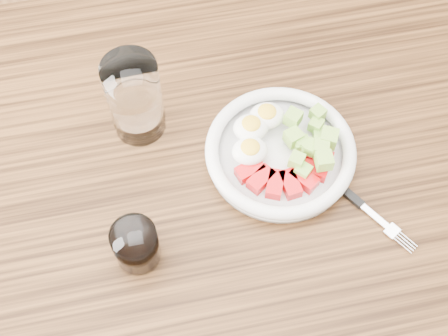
# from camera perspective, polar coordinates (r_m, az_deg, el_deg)

# --- Properties ---
(ground) EXTENTS (4.00, 4.00, 0.00)m
(ground) POSITION_cam_1_polar(r_m,az_deg,el_deg) (1.71, 0.41, -13.11)
(ground) COLOR brown
(ground) RESTS_ON ground
(dining_table) EXTENTS (1.50, 0.90, 0.77)m
(dining_table) POSITION_cam_1_polar(r_m,az_deg,el_deg) (1.07, 0.63, -3.68)
(dining_table) COLOR brown
(dining_table) RESTS_ON ground
(bowl) EXTENTS (0.24, 0.24, 0.06)m
(bowl) POSITION_cam_1_polar(r_m,az_deg,el_deg) (0.99, 5.16, 1.61)
(bowl) COLOR white
(bowl) RESTS_ON dining_table
(fork) EXTENTS (0.12, 0.17, 0.01)m
(fork) POSITION_cam_1_polar(r_m,az_deg,el_deg) (0.99, 11.62, -2.63)
(fork) COLOR black
(fork) RESTS_ON dining_table
(water_glass) EXTENTS (0.09, 0.09, 0.15)m
(water_glass) POSITION_cam_1_polar(r_m,az_deg,el_deg) (0.98, -8.17, 6.34)
(water_glass) COLOR white
(water_glass) RESTS_ON dining_table
(coffee_glass) EXTENTS (0.07, 0.07, 0.08)m
(coffee_glass) POSITION_cam_1_polar(r_m,az_deg,el_deg) (0.91, -8.06, -6.98)
(coffee_glass) COLOR white
(coffee_glass) RESTS_ON dining_table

